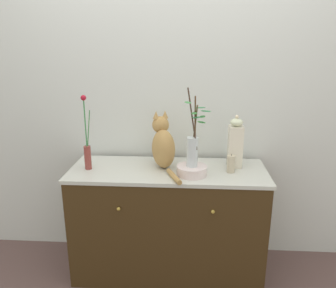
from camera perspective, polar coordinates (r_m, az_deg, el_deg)
ground_plane at (r=2.69m, az=0.00°, el=-20.46°), size 6.00×6.00×0.00m
wall_back at (r=2.49m, az=0.50°, el=9.22°), size 4.40×0.08×2.60m
sideboard at (r=2.47m, az=-0.00°, el=-13.01°), size 1.35×0.53×0.80m
cat_sitting at (r=2.29m, az=-0.83°, el=-0.20°), size 0.25×0.45×0.39m
vase_slim_green at (r=2.32m, az=-13.63°, el=-0.87°), size 0.06×0.05×0.51m
bowl_porcelain at (r=2.19m, az=4.09°, el=-4.52°), size 0.20×0.20×0.06m
vase_glass_clear at (r=2.14m, az=4.27°, el=-0.46°), size 0.18×0.17×0.51m
jar_lidded_porcelain at (r=2.34m, az=11.42°, el=0.10°), size 0.10×0.10×0.37m
candle_pillar at (r=2.26m, az=10.70°, el=-3.37°), size 0.05×0.05×0.13m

